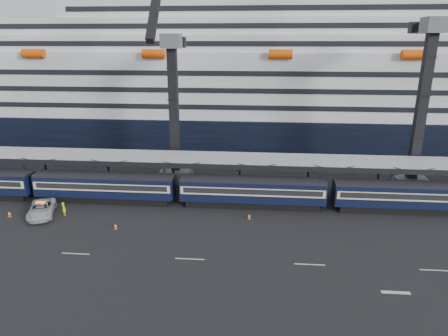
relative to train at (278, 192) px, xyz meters
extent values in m
plane|color=black|center=(4.65, -10.00, -2.20)|extent=(260.00, 260.00, 0.00)
cube|color=beige|center=(-21.35, -14.00, -2.19)|extent=(3.00, 0.15, 0.02)
cube|color=beige|center=(-9.35, -14.00, -2.19)|extent=(3.00, 0.15, 0.02)
cube|color=beige|center=(2.65, -14.00, -2.19)|extent=(3.00, 0.15, 0.02)
cube|color=beige|center=(14.65, -14.00, -2.19)|extent=(3.00, 0.15, 0.02)
cube|color=beige|center=(9.65, -18.00, -2.19)|extent=(2.50, 0.40, 0.02)
cube|color=black|center=(-23.35, 0.00, -1.75)|extent=(17.48, 2.40, 0.90)
cube|color=black|center=(-23.35, 0.00, 0.05)|extent=(19.00, 2.80, 2.70)
cube|color=beige|center=(-23.35, 0.00, 0.35)|extent=(18.62, 2.92, 1.05)
cube|color=black|center=(-23.35, 0.00, 0.40)|extent=(17.86, 2.98, 0.70)
cube|color=black|center=(-23.35, 0.00, 1.55)|extent=(19.00, 2.50, 0.35)
cube|color=black|center=(-3.35, 0.00, -1.75)|extent=(17.48, 2.40, 0.90)
cube|color=black|center=(-3.35, 0.00, 0.05)|extent=(19.00, 2.80, 2.70)
cube|color=beige|center=(-3.35, 0.00, 0.35)|extent=(18.62, 2.92, 1.05)
cube|color=black|center=(-3.35, 0.00, 0.40)|extent=(17.86, 2.98, 0.70)
cube|color=black|center=(-3.35, 0.00, 1.55)|extent=(19.00, 2.50, 0.35)
cube|color=black|center=(16.65, 0.00, -1.75)|extent=(17.48, 2.40, 0.90)
cube|color=black|center=(16.65, 0.00, 0.05)|extent=(19.00, 2.80, 2.70)
cube|color=beige|center=(16.65, 0.00, 0.35)|extent=(18.62, 2.92, 1.05)
cube|color=black|center=(16.65, 0.00, 0.40)|extent=(17.86, 2.98, 0.70)
cube|color=black|center=(16.65, 0.00, 1.55)|extent=(19.00, 2.50, 0.35)
cube|color=gray|center=(4.65, 4.00, 3.20)|extent=(130.00, 6.00, 0.25)
cube|color=black|center=(4.65, 1.00, 2.90)|extent=(130.00, 0.25, 0.70)
cube|color=black|center=(4.65, 7.00, 2.90)|extent=(130.00, 0.25, 0.70)
cube|color=black|center=(-35.35, 1.20, 0.50)|extent=(0.25, 0.25, 5.40)
cube|color=black|center=(-35.35, 6.80, 0.50)|extent=(0.25, 0.25, 5.40)
cube|color=black|center=(-25.35, 1.20, 0.50)|extent=(0.25, 0.25, 5.40)
cube|color=black|center=(-25.35, 6.80, 0.50)|extent=(0.25, 0.25, 5.40)
cube|color=black|center=(-15.35, 1.20, 0.50)|extent=(0.25, 0.25, 5.40)
cube|color=black|center=(-15.35, 6.80, 0.50)|extent=(0.25, 0.25, 5.40)
cube|color=black|center=(-5.35, 1.20, 0.50)|extent=(0.25, 0.25, 5.40)
cube|color=black|center=(-5.35, 6.80, 0.50)|extent=(0.25, 0.25, 5.40)
cube|color=black|center=(4.65, 1.20, 0.50)|extent=(0.25, 0.25, 5.40)
cube|color=black|center=(4.65, 6.80, 0.50)|extent=(0.25, 0.25, 5.40)
cube|color=black|center=(14.65, 1.20, 0.50)|extent=(0.25, 0.25, 5.40)
cube|color=black|center=(14.65, 6.80, 0.50)|extent=(0.25, 0.25, 5.40)
cube|color=black|center=(4.65, 36.00, 1.30)|extent=(200.00, 28.00, 7.00)
cube|color=silver|center=(4.65, 36.00, 10.80)|extent=(190.00, 26.88, 12.00)
cube|color=silver|center=(4.65, 36.00, 18.30)|extent=(160.00, 24.64, 3.00)
cube|color=black|center=(4.65, 23.63, 18.30)|extent=(153.60, 0.12, 0.90)
cube|color=silver|center=(4.65, 36.00, 21.30)|extent=(124.00, 21.84, 3.00)
cube|color=black|center=(4.65, 25.03, 21.30)|extent=(119.04, 0.12, 0.90)
cube|color=silver|center=(4.65, 36.00, 24.30)|extent=(90.00, 19.04, 3.00)
cube|color=black|center=(4.65, 26.43, 24.30)|extent=(86.40, 0.12, 0.90)
cylinder|color=#ED4C07|center=(-43.35, 21.96, 16.60)|extent=(4.00, 1.60, 1.60)
cylinder|color=#ED4C07|center=(-21.35, 21.96, 16.60)|extent=(4.00, 1.60, 1.60)
cylinder|color=#ED4C07|center=(0.65, 21.96, 16.60)|extent=(4.00, 1.60, 1.60)
cylinder|color=#ED4C07|center=(22.65, 21.96, 16.60)|extent=(4.00, 1.60, 1.60)
cube|color=#494A50|center=(-15.35, 9.00, -1.20)|extent=(4.50, 4.50, 2.00)
cube|color=black|center=(-15.35, 9.00, 8.80)|extent=(1.30, 1.30, 18.00)
cube|color=#494A50|center=(-15.35, 9.00, 18.80)|extent=(2.60, 3.20, 2.00)
cube|color=black|center=(-15.35, 11.52, 18.80)|extent=(0.90, 5.04, 0.90)
cube|color=black|center=(-15.35, 14.04, 18.60)|extent=(2.20, 1.60, 1.60)
cube|color=#494A50|center=(19.65, 8.00, -1.20)|extent=(4.50, 4.50, 2.00)
cube|color=black|center=(19.65, 8.00, 9.80)|extent=(1.30, 1.30, 20.00)
cube|color=#494A50|center=(19.65, 8.00, 20.80)|extent=(2.60, 3.20, 2.00)
cube|color=black|center=(19.65, 10.80, 20.80)|extent=(0.90, 5.60, 0.90)
cube|color=black|center=(19.65, 13.60, 20.60)|extent=(2.20, 1.60, 1.60)
imported|color=#B0B4B8|center=(-29.73, -5.21, -1.34)|extent=(4.83, 6.82, 1.73)
imported|color=yellow|center=(-26.89, -4.99, -1.31)|extent=(0.78, 0.71, 1.79)
cube|color=#ED4C07|center=(-33.59, -5.94, -2.18)|extent=(0.39, 0.39, 0.04)
cone|color=#ED4C07|center=(-33.59, -5.94, -1.79)|extent=(0.33, 0.33, 0.74)
cylinder|color=white|center=(-33.59, -5.94, -1.79)|extent=(0.28, 0.28, 0.12)
cube|color=#ED4C07|center=(-19.15, -8.11, -2.18)|extent=(0.37, 0.37, 0.04)
cone|color=#ED4C07|center=(-19.15, -8.11, -1.81)|extent=(0.31, 0.31, 0.70)
cylinder|color=white|center=(-19.15, -8.11, -1.81)|extent=(0.26, 0.26, 0.12)
cube|color=#ED4C07|center=(-3.62, -3.94, -2.18)|extent=(0.36, 0.36, 0.04)
cone|color=#ED4C07|center=(-3.62, -3.94, -1.82)|extent=(0.31, 0.31, 0.69)
cylinder|color=white|center=(-3.62, -3.94, -1.82)|extent=(0.26, 0.26, 0.11)
camera|label=1|loc=(-2.80, -49.19, 19.00)|focal=32.00mm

